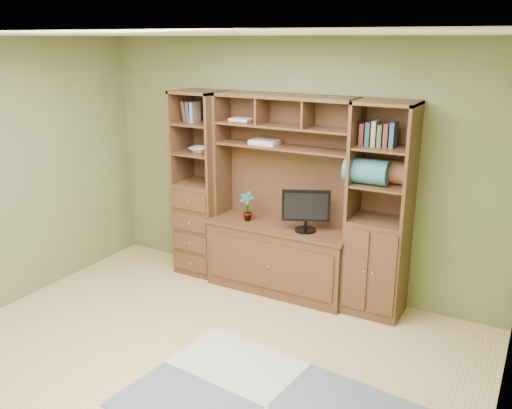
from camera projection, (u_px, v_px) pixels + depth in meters
The scene contains 11 objects.
room at pixel (176, 221), 3.96m from camera, with size 4.60×4.10×2.64m.
center_hutch at pixel (280, 198), 5.50m from camera, with size 1.54×0.53×2.05m, color #4E2E1B.
left_tower at pixel (201, 184), 5.99m from camera, with size 0.50×0.45×2.05m, color #4E2E1B.
right_tower at pixel (380, 212), 5.06m from camera, with size 0.55×0.45×2.05m, color #4E2E1B.
rug at pixel (266, 408), 3.93m from camera, with size 2.02×1.34×0.01m, color gray.
monitor at pixel (306, 203), 5.33m from camera, with size 0.48×0.21×0.58m, color black.
orchid at pixel (247, 206), 5.68m from camera, with size 0.17×0.11×0.31m, color #AF543B.
magazines at pixel (265, 142), 5.52m from camera, with size 0.28×0.21×0.04m, color #B8AD9D.
bowl at pixel (200, 150), 5.87m from camera, with size 0.22×0.22×0.05m, color beige.
blanket_teal at pixel (367, 171), 4.96m from camera, with size 0.40×0.23×0.23m, color #2C6973.
blanket_red at pixel (391, 172), 4.99m from camera, with size 0.38×0.21×0.21m, color brown.
Camera 1 is at (2.33, -3.00, 2.58)m, focal length 38.00 mm.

